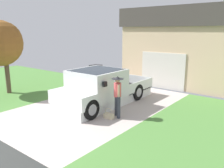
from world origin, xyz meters
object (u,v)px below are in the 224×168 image
at_px(pickup_truck, 100,89).
at_px(handbag, 109,115).
at_px(house_with_garage, 203,46).
at_px(person_with_hat, 117,94).
at_px(front_yard_tree, 0,43).
at_px(wheeled_trash_bin, 96,73).

bearing_deg(pickup_truck, handbag, 142.87).
bearing_deg(pickup_truck, house_with_garage, -102.58).
bearing_deg(pickup_truck, person_with_hat, 155.55).
bearing_deg(pickup_truck, front_yard_tree, 17.42).
distance_m(pickup_truck, house_with_garage, 8.56).
xyz_separation_m(handbag, house_with_garage, (0.54, 9.25, 2.26)).
relative_size(person_with_hat, wheeled_trash_bin, 1.47).
distance_m(pickup_truck, person_with_hat, 1.70).
bearing_deg(handbag, house_with_garage, 86.64).
xyz_separation_m(person_with_hat, handbag, (-0.15, -0.35, -0.82)).
bearing_deg(wheeled_trash_bin, person_with_hat, -40.85).
relative_size(person_with_hat, handbag, 3.93).
height_order(pickup_truck, person_with_hat, pickup_truck).
height_order(person_with_hat, front_yard_tree, front_yard_tree).
relative_size(pickup_truck, front_yard_tree, 1.32).
height_order(handbag, house_with_garage, house_with_garage).
bearing_deg(wheeled_trash_bin, handbag, -43.90).
bearing_deg(handbag, front_yard_tree, -175.09).
height_order(front_yard_tree, wheeled_trash_bin, front_yard_tree).
height_order(house_with_garage, wheeled_trash_bin, house_with_garage).
height_order(person_with_hat, house_with_garage, house_with_garage).
relative_size(handbag, front_yard_tree, 0.11).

